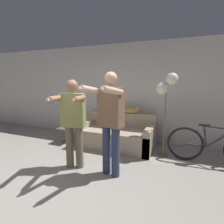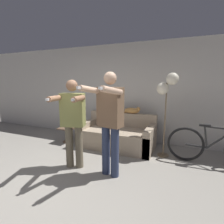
{
  "view_description": "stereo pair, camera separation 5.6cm",
  "coord_description": "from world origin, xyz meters",
  "px_view_note": "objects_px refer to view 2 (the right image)",
  "views": [
    {
      "loc": [
        1.75,
        -1.92,
        1.62
      ],
      "look_at": [
        0.43,
        1.31,
        1.0
      ],
      "focal_mm": 28.0,
      "sensor_mm": 36.0,
      "label": 1
    },
    {
      "loc": [
        1.81,
        -1.9,
        1.62
      ],
      "look_at": [
        0.43,
        1.31,
        1.0
      ],
      "focal_mm": 28.0,
      "sensor_mm": 36.0,
      "label": 2
    }
  ],
  "objects_px": {
    "couch": "(117,136)",
    "floor_lamp": "(167,88)",
    "cat": "(132,110)",
    "side_table": "(68,132)",
    "cup": "(68,125)",
    "bicycle": "(214,147)",
    "person_left": "(73,119)",
    "person_right": "(110,118)"
  },
  "relations": [
    {
      "from": "bicycle",
      "to": "person_right",
      "type": "bearing_deg",
      "value": -146.36
    },
    {
      "from": "cat",
      "to": "side_table",
      "type": "bearing_deg",
      "value": -161.69
    },
    {
      "from": "couch",
      "to": "person_right",
      "type": "relative_size",
      "value": 1.01
    },
    {
      "from": "cup",
      "to": "floor_lamp",
      "type": "bearing_deg",
      "value": 1.05
    },
    {
      "from": "person_right",
      "to": "side_table",
      "type": "relative_size",
      "value": 4.4
    },
    {
      "from": "cat",
      "to": "cup",
      "type": "bearing_deg",
      "value": -163.57
    },
    {
      "from": "person_left",
      "to": "bicycle",
      "type": "bearing_deg",
      "value": 8.99
    },
    {
      "from": "side_table",
      "to": "cup",
      "type": "xyz_separation_m",
      "value": [
        -0.02,
        0.05,
        0.16
      ]
    },
    {
      "from": "person_left",
      "to": "floor_lamp",
      "type": "xyz_separation_m",
      "value": [
        1.5,
        1.2,
        0.53
      ]
    },
    {
      "from": "couch",
      "to": "person_left",
      "type": "distance_m",
      "value": 1.51
    },
    {
      "from": "floor_lamp",
      "to": "bicycle",
      "type": "distance_m",
      "value": 1.45
    },
    {
      "from": "person_left",
      "to": "side_table",
      "type": "distance_m",
      "value": 1.62
    },
    {
      "from": "person_left",
      "to": "person_right",
      "type": "relative_size",
      "value": 0.93
    },
    {
      "from": "couch",
      "to": "person_left",
      "type": "height_order",
      "value": "person_left"
    },
    {
      "from": "cat",
      "to": "couch",
      "type": "bearing_deg",
      "value": -128.52
    },
    {
      "from": "floor_lamp",
      "to": "side_table",
      "type": "xyz_separation_m",
      "value": [
        -2.49,
        -0.1,
        -1.19
      ]
    },
    {
      "from": "bicycle",
      "to": "cup",
      "type": "bearing_deg",
      "value": 179.57
    },
    {
      "from": "couch",
      "to": "cat",
      "type": "height_order",
      "value": "cat"
    },
    {
      "from": "cup",
      "to": "bicycle",
      "type": "height_order",
      "value": "bicycle"
    },
    {
      "from": "couch",
      "to": "cat",
      "type": "bearing_deg",
      "value": 51.48
    },
    {
      "from": "floor_lamp",
      "to": "side_table",
      "type": "height_order",
      "value": "floor_lamp"
    },
    {
      "from": "couch",
      "to": "cup",
      "type": "distance_m",
      "value": 1.4
    },
    {
      "from": "bicycle",
      "to": "couch",
      "type": "bearing_deg",
      "value": 175.22
    },
    {
      "from": "side_table",
      "to": "person_left",
      "type": "bearing_deg",
      "value": -48.19
    },
    {
      "from": "couch",
      "to": "floor_lamp",
      "type": "relative_size",
      "value": 1.0
    },
    {
      "from": "cat",
      "to": "person_right",
      "type": "bearing_deg",
      "value": -86.57
    },
    {
      "from": "cat",
      "to": "side_table",
      "type": "xyz_separation_m",
      "value": [
        -1.62,
        -0.54,
        -0.6
      ]
    },
    {
      "from": "couch",
      "to": "floor_lamp",
      "type": "distance_m",
      "value": 1.65
    },
    {
      "from": "floor_lamp",
      "to": "cup",
      "type": "xyz_separation_m",
      "value": [
        -2.51,
        -0.05,
        -1.03
      ]
    },
    {
      "from": "cup",
      "to": "cat",
      "type": "bearing_deg",
      "value": 16.43
    },
    {
      "from": "person_right",
      "to": "side_table",
      "type": "distance_m",
      "value": 2.17
    },
    {
      "from": "person_right",
      "to": "cat",
      "type": "height_order",
      "value": "person_right"
    },
    {
      "from": "cat",
      "to": "side_table",
      "type": "relative_size",
      "value": 1.31
    },
    {
      "from": "side_table",
      "to": "floor_lamp",
      "type": "bearing_deg",
      "value": 2.24
    },
    {
      "from": "side_table",
      "to": "cup",
      "type": "height_order",
      "value": "cup"
    },
    {
      "from": "person_right",
      "to": "floor_lamp",
      "type": "xyz_separation_m",
      "value": [
        0.76,
        1.2,
        0.46
      ]
    },
    {
      "from": "bicycle",
      "to": "person_left",
      "type": "bearing_deg",
      "value": -155.06
    },
    {
      "from": "couch",
      "to": "floor_lamp",
      "type": "bearing_deg",
      "value": -5.11
    },
    {
      "from": "side_table",
      "to": "bicycle",
      "type": "relative_size",
      "value": 0.23
    },
    {
      "from": "person_right",
      "to": "cup",
      "type": "relative_size",
      "value": 19.65
    },
    {
      "from": "person_right",
      "to": "cup",
      "type": "height_order",
      "value": "person_right"
    },
    {
      "from": "bicycle",
      "to": "side_table",
      "type": "bearing_deg",
      "value": -179.57
    }
  ]
}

